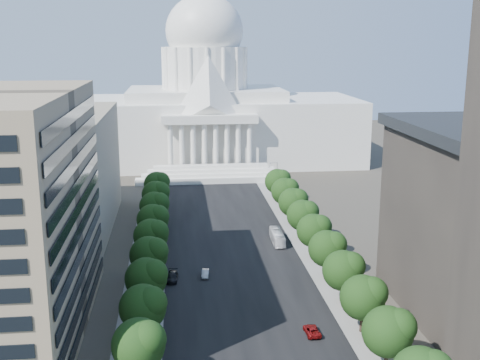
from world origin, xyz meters
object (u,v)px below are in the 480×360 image
object	(u,v)px
car_silver	(205,274)
car_red	(312,331)
car_dark_b	(172,277)
city_bus	(277,237)

from	to	relation	value
car_silver	car_red	distance (m)	31.42
car_silver	car_red	xyz separation A→B (m)	(16.30, -26.86, -0.00)
car_dark_b	city_bus	distance (m)	32.64
car_silver	city_bus	size ratio (longest dim) A/B	0.39
city_bus	car_dark_b	bearing A→B (deg)	-139.42
city_bus	car_red	bearing A→B (deg)	-91.55
car_red	car_dark_b	xyz separation A→B (m)	(-23.10, 25.52, 0.13)
car_red	car_dark_b	distance (m)	34.42
car_red	car_dark_b	world-z (taller)	car_dark_b
car_dark_b	car_red	bearing A→B (deg)	-43.13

